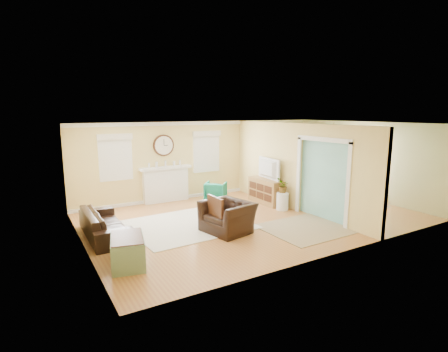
{
  "coord_description": "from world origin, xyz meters",
  "views": [
    {
      "loc": [
        -5.53,
        -7.74,
        2.93
      ],
      "look_at": [
        -0.8,
        0.3,
        1.2
      ],
      "focal_mm": 28.0,
      "sensor_mm": 36.0,
      "label": 1
    }
  ],
  "objects_px": {
    "eames_chair": "(228,217)",
    "green_chair": "(216,191)",
    "dining_table": "(332,192)",
    "credenza": "(266,191)",
    "sofa": "(105,224)"
  },
  "relations": [
    {
      "from": "green_chair",
      "to": "dining_table",
      "type": "height_order",
      "value": "dining_table"
    },
    {
      "from": "sofa",
      "to": "dining_table",
      "type": "bearing_deg",
      "value": -93.39
    },
    {
      "from": "eames_chair",
      "to": "dining_table",
      "type": "distance_m",
      "value": 4.49
    },
    {
      "from": "dining_table",
      "to": "eames_chair",
      "type": "bearing_deg",
      "value": 99.83
    },
    {
      "from": "green_chair",
      "to": "dining_table",
      "type": "relative_size",
      "value": 0.36
    },
    {
      "from": "green_chair",
      "to": "dining_table",
      "type": "distance_m",
      "value": 3.82
    },
    {
      "from": "eames_chair",
      "to": "green_chair",
      "type": "height_order",
      "value": "eames_chair"
    },
    {
      "from": "sofa",
      "to": "dining_table",
      "type": "xyz_separation_m",
      "value": [
        7.11,
        -0.44,
        0.02
      ]
    },
    {
      "from": "green_chair",
      "to": "credenza",
      "type": "relative_size",
      "value": 0.5
    },
    {
      "from": "eames_chair",
      "to": "green_chair",
      "type": "relative_size",
      "value": 1.72
    },
    {
      "from": "green_chair",
      "to": "credenza",
      "type": "bearing_deg",
      "value": 178.81
    },
    {
      "from": "eames_chair",
      "to": "credenza",
      "type": "relative_size",
      "value": 0.85
    },
    {
      "from": "eames_chair",
      "to": "credenza",
      "type": "xyz_separation_m",
      "value": [
        2.47,
        1.71,
        0.02
      ]
    },
    {
      "from": "eames_chair",
      "to": "dining_table",
      "type": "height_order",
      "value": "eames_chair"
    },
    {
      "from": "credenza",
      "to": "dining_table",
      "type": "height_order",
      "value": "credenza"
    }
  ]
}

